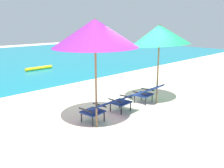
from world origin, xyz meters
TOP-DOWN VIEW (x-y plane):
  - ground_plane at (0.00, 4.00)m, footprint 40.00×40.00m
  - swim_buoy at (1.38, 7.59)m, footprint 1.60×0.18m
  - lounge_chair_left at (-1.16, -0.40)m, footprint 0.61×0.92m
  - lounge_chair_center at (-0.05, -0.37)m, footprint 0.60×0.91m
  - lounge_chair_right at (1.08, -0.34)m, footprint 0.66×0.94m
  - beach_umbrella_left at (-1.31, -0.54)m, footprint 2.21×2.20m
  - beach_umbrella_right at (1.34, -0.49)m, footprint 2.16×2.20m

SIDE VIEW (x-z plane):
  - ground_plane at x=0.00m, z-range 0.00..0.00m
  - swim_buoy at x=1.38m, z-range 0.01..0.19m
  - lounge_chair_left at x=-1.16m, z-range 0.06..0.75m
  - lounge_chair_center at x=-0.05m, z-range 0.06..0.75m
  - lounge_chair_right at x=1.08m, z-range 0.06..0.75m
  - beach_umbrella_right at x=1.34m, z-range 0.90..3.51m
  - beach_umbrella_left at x=-1.31m, z-range 1.00..3.69m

